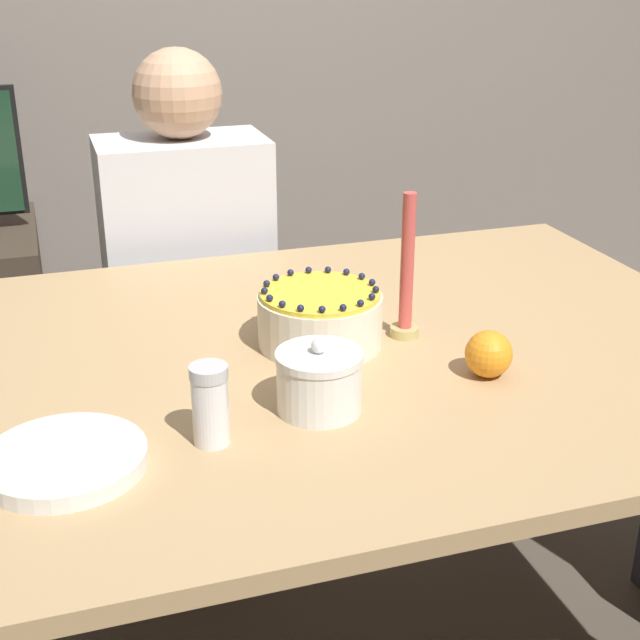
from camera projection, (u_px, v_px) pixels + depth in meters
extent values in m
cube|color=tan|center=(368.00, 351.00, 1.58)|extent=(1.37, 1.10, 0.03)
cylinder|color=tan|center=(23.00, 453.00, 1.98)|extent=(0.07, 0.07, 0.72)
cylinder|color=tan|center=(523.00, 376.00, 2.33)|extent=(0.07, 0.07, 0.72)
cylinder|color=#EFE5CC|center=(320.00, 320.00, 1.56)|extent=(0.22, 0.22, 0.09)
cylinder|color=yellow|center=(320.00, 294.00, 1.54)|extent=(0.21, 0.21, 0.01)
sphere|color=#191E3D|center=(372.00, 282.00, 1.56)|extent=(0.01, 0.01, 0.01)
sphere|color=#191E3D|center=(362.00, 276.00, 1.59)|extent=(0.01, 0.01, 0.01)
sphere|color=#191E3D|center=(346.00, 272.00, 1.61)|extent=(0.01, 0.01, 0.01)
sphere|color=#191E3D|center=(328.00, 270.00, 1.62)|extent=(0.01, 0.01, 0.01)
sphere|color=#191E3D|center=(309.00, 270.00, 1.62)|extent=(0.01, 0.01, 0.01)
sphere|color=#191E3D|center=(291.00, 272.00, 1.61)|extent=(0.01, 0.01, 0.01)
sphere|color=#191E3D|center=(276.00, 277.00, 1.58)|extent=(0.01, 0.01, 0.01)
sphere|color=#191E3D|center=(267.00, 284.00, 1.55)|extent=(0.01, 0.01, 0.01)
sphere|color=#191E3D|center=(264.00, 291.00, 1.52)|extent=(0.01, 0.01, 0.01)
sphere|color=#191E3D|center=(270.00, 298.00, 1.49)|extent=(0.01, 0.01, 0.01)
sphere|color=#191E3D|center=(282.00, 304.00, 1.46)|extent=(0.01, 0.01, 0.01)
sphere|color=#191E3D|center=(301.00, 308.00, 1.45)|extent=(0.01, 0.01, 0.01)
sphere|color=#191E3D|center=(322.00, 309.00, 1.44)|extent=(0.01, 0.01, 0.01)
sphere|color=#191E3D|center=(343.00, 308.00, 1.45)|extent=(0.01, 0.01, 0.01)
sphere|color=#191E3D|center=(361.00, 303.00, 1.47)|extent=(0.01, 0.01, 0.01)
sphere|color=#191E3D|center=(372.00, 297.00, 1.50)|extent=(0.01, 0.01, 0.01)
sphere|color=#191E3D|center=(376.00, 289.00, 1.53)|extent=(0.01, 0.01, 0.01)
cylinder|color=white|center=(319.00, 385.00, 1.34)|extent=(0.13, 0.13, 0.08)
cylinder|color=white|center=(319.00, 357.00, 1.32)|extent=(0.13, 0.13, 0.01)
sphere|color=white|center=(319.00, 346.00, 1.31)|extent=(0.02, 0.02, 0.02)
cylinder|color=white|center=(211.00, 411.00, 1.24)|extent=(0.05, 0.05, 0.10)
cylinder|color=silver|center=(209.00, 372.00, 1.22)|extent=(0.05, 0.05, 0.02)
cylinder|color=white|center=(65.00, 465.00, 1.20)|extent=(0.22, 0.22, 0.01)
cylinder|color=white|center=(65.00, 460.00, 1.20)|extent=(0.22, 0.22, 0.01)
cylinder|color=white|center=(64.00, 455.00, 1.19)|extent=(0.22, 0.22, 0.01)
cylinder|color=tan|center=(405.00, 331.00, 1.60)|extent=(0.05, 0.05, 0.02)
cylinder|color=#CC4C47|center=(407.00, 262.00, 1.55)|extent=(0.02, 0.02, 0.25)
sphere|color=orange|center=(489.00, 354.00, 1.44)|extent=(0.08, 0.08, 0.08)
cube|color=#2D2D38|center=(197.00, 422.00, 2.38)|extent=(0.34, 0.34, 0.45)
cube|color=silver|center=(187.00, 247.00, 2.19)|extent=(0.40, 0.24, 0.53)
sphere|color=tan|center=(177.00, 93.00, 2.05)|extent=(0.21, 0.21, 0.21)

